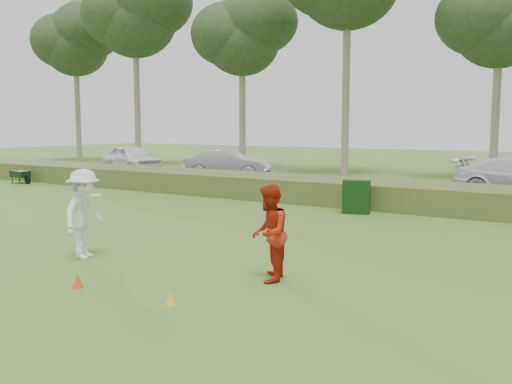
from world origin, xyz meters
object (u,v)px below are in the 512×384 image
Objects in this scene: player_white at (84,214)px; cone_orange at (77,281)px; car_mid at (228,164)px; cone_yellow at (171,298)px; car_left at (132,158)px; utility_cabinet at (356,197)px; player_red at (269,233)px.

player_white reaches higher than cone_orange.
car_mid reaches higher than cone_orange.
cone_yellow is at bearing -167.96° from car_mid.
cone_yellow is 27.37m from car_left.
car_left is at bearing 132.84° from cone_orange.
player_white is 2.62m from cone_orange.
utility_cabinet is at bearing -32.35° from player_white.
player_white reaches higher than car_mid.
utility_cabinet reaches higher than cone_yellow.
player_white is at bearing -120.80° from car_left.
cone_orange is at bearing -111.68° from utility_cabinet.
utility_cabinet is at bearing 168.87° from player_red.
player_red is 7.63× the size of cone_orange.
player_red is 8.88× the size of cone_yellow.
player_red is 0.40× the size of car_mid.
cone_yellow is 0.04× the size of car_mid.
player_red is at bearing -99.36° from player_white.
car_mid is at bearing 9.02° from player_white.
player_white is at bearing -122.79° from utility_cabinet.
utility_cabinet is 13.53m from car_mid.
player_white reaches higher than cone_yellow.
car_left is 1.03× the size of car_mid.
car_left is (-17.66, 19.04, 0.77)m from cone_orange.
player_white is 8.19× the size of cone_orange.
cone_orange is (-2.78, -2.31, -0.82)m from player_red.
utility_cabinet is at bearing -96.30° from car_left.
car_mid is at bearing 123.23° from cone_yellow.
cone_yellow is 22.54m from car_mid.
car_mid is (7.47, -0.03, -0.05)m from car_left.
cone_orange is at bearing -173.00° from car_mid.
cone_yellow is at bearing -100.60° from utility_cabinet.
cone_orange is 21.59m from car_mid.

